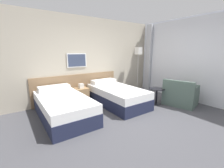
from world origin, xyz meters
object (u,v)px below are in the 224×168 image
object	(u,v)px
bed_near_window	(117,95)
floor_lamp	(138,56)
nightstand	(82,95)
armchair	(180,96)
bed_near_door	(63,107)
side_table	(157,93)

from	to	relation	value
bed_near_window	floor_lamp	xyz separation A→B (m)	(1.47, 0.60, 1.17)
nightstand	floor_lamp	xyz separation A→B (m)	(2.29, -0.17, 1.19)
bed_near_window	floor_lamp	distance (m)	1.97
bed_near_window	armchair	distance (m)	1.95
bed_near_door	nightstand	distance (m)	1.13
bed_near_door	nightstand	size ratio (longest dim) A/B	3.29
bed_near_window	side_table	size ratio (longest dim) A/B	4.08
bed_near_window	floor_lamp	bearing A→B (deg)	22.22
bed_near_door	side_table	size ratio (longest dim) A/B	4.08
armchair	bed_near_door	bearing A→B (deg)	56.13
bed_near_door	side_table	world-z (taller)	bed_near_door
bed_near_door	side_table	xyz separation A→B (m)	(2.68, -0.70, 0.07)
nightstand	armchair	xyz separation A→B (m)	(2.39, -1.93, 0.03)
floor_lamp	armchair	world-z (taller)	floor_lamp
bed_near_window	side_table	world-z (taller)	bed_near_window
bed_near_window	nightstand	size ratio (longest dim) A/B	3.29
bed_near_door	bed_near_window	world-z (taller)	same
armchair	floor_lamp	bearing A→B (deg)	-10.79
nightstand	floor_lamp	distance (m)	2.59
nightstand	floor_lamp	size ratio (longest dim) A/B	0.35
bed_near_door	armchair	bearing A→B (deg)	-19.84
nightstand	bed_near_door	bearing A→B (deg)	-136.94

